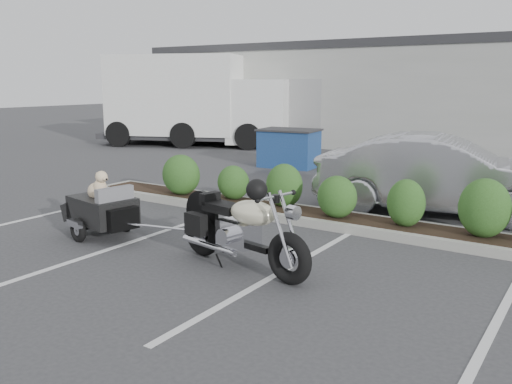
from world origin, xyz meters
The scene contains 8 objects.
ground centered at (0.00, 0.00, 0.00)m, with size 90.00×90.00×0.00m, color #38383A.
planter_kerb centered at (1.00, 2.20, 0.07)m, with size 12.00×1.00×0.15m, color #9E9E93.
building centered at (0.00, 17.00, 2.00)m, with size 26.00×10.00×4.00m, color #9EA099.
motorcycle centered at (0.67, -0.66, 0.54)m, with size 2.35×0.97×1.35m.
pet_trailer centered at (-2.11, -0.63, 0.47)m, with size 1.90×1.09×1.12m.
sedan centered at (2.04, 4.00, 0.76)m, with size 1.60×4.59×1.51m, color #ADADB5.
dumpster centered at (-3.29, 7.50, 0.57)m, with size 1.83×1.35×1.13m.
delivery_truck centered at (-9.23, 10.46, 1.69)m, with size 8.04×5.12×3.52m.
Camera 1 is at (4.71, -6.42, 2.51)m, focal length 38.00 mm.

